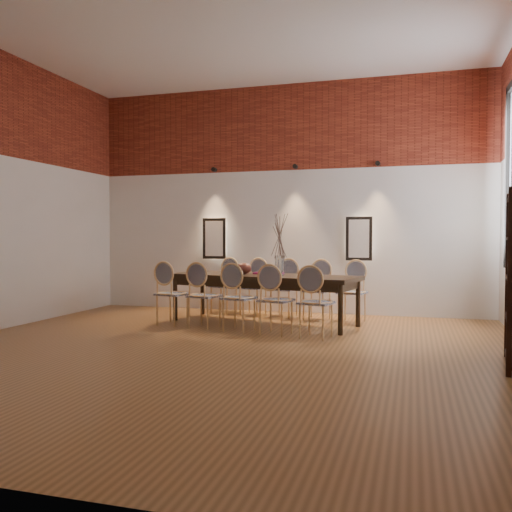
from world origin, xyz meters
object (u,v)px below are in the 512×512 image
(bowl, at_px, (244,268))
(chair_far_b, at_px, (253,287))
(chair_far_c, at_px, (284,289))
(chair_far_e, at_px, (352,292))
(book, at_px, (263,273))
(chair_far_d, at_px, (317,290))
(vase, at_px, (280,265))
(dining_table, at_px, (263,299))
(chair_near_a, at_px, (172,294))
(chair_near_d, at_px, (276,300))
(chair_near_b, at_px, (204,296))
(chair_near_c, at_px, (239,298))
(chair_near_e, at_px, (316,302))
(chair_far_a, at_px, (224,286))

(bowl, bearing_deg, chair_far_b, 96.56)
(chair_far_c, relative_size, chair_far_e, 1.00)
(book, bearing_deg, chair_far_c, 72.45)
(chair_far_d, xyz_separation_m, vase, (-0.45, -0.67, 0.43))
(book, bearing_deg, chair_far_d, 32.87)
(chair_far_c, height_order, bowl, chair_far_c)
(chair_far_c, bearing_deg, chair_far_d, -180.00)
(vase, bearing_deg, dining_table, 168.08)
(chair_far_e, xyz_separation_m, bowl, (-1.61, -0.48, 0.37))
(chair_near_a, bearing_deg, chair_far_e, 32.71)
(chair_far_e, bearing_deg, book, 27.55)
(chair_near_d, bearing_deg, chair_near_b, 180.00)
(chair_near_d, xyz_separation_m, chair_far_b, (-0.83, 1.70, 0.00))
(chair_far_d, bearing_deg, chair_near_b, 52.10)
(chair_far_b, relative_size, bowl, 3.92)
(chair_near_c, distance_m, chair_near_e, 1.16)
(dining_table, xyz_separation_m, chair_far_a, (-0.99, 0.97, 0.09))
(chair_far_d, bearing_deg, chair_far_b, 0.00)
(chair_far_a, bearing_deg, dining_table, 147.29)
(vase, xyz_separation_m, book, (-0.31, 0.18, -0.14))
(chair_near_c, distance_m, bowl, 0.85)
(dining_table, bearing_deg, book, 120.50)
(dining_table, distance_m, book, 0.41)
(chair_near_d, relative_size, bowl, 3.92)
(chair_near_c, relative_size, chair_far_a, 1.00)
(chair_near_a, height_order, vase, vase)
(chair_far_e, bearing_deg, vase, 40.17)
(chair_near_a, xyz_separation_m, vase, (1.57, 0.43, 0.43))
(chair_near_c, bearing_deg, chair_near_e, 0.00)
(chair_near_d, height_order, bowl, chair_near_d)
(chair_near_a, height_order, book, chair_near_a)
(chair_near_e, bearing_deg, chair_far_b, 139.43)
(chair_near_c, distance_m, chair_far_a, 1.90)
(chair_near_e, relative_size, book, 3.62)
(chair_near_e, bearing_deg, vase, 139.83)
(chair_far_b, height_order, vase, vase)
(chair_near_e, height_order, vase, vase)
(chair_near_c, distance_m, book, 0.91)
(vase, relative_size, bowl, 1.25)
(dining_table, bearing_deg, chair_far_e, 32.71)
(chair_near_e, xyz_separation_m, chair_far_b, (-1.40, 1.82, 0.00))
(chair_near_b, xyz_separation_m, vase, (1.00, 0.55, 0.43))
(chair_far_a, xyz_separation_m, chair_far_c, (1.14, -0.24, 0.00))
(vase, distance_m, book, 0.38)
(chair_near_a, bearing_deg, chair_near_c, -0.00)
(chair_far_c, distance_m, bowl, 0.93)
(chair_near_b, bearing_deg, chair_far_c, 68.73)
(chair_far_c, relative_size, chair_far_d, 1.00)
(chair_far_b, relative_size, chair_far_e, 1.00)
(chair_near_e, height_order, bowl, chair_near_e)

